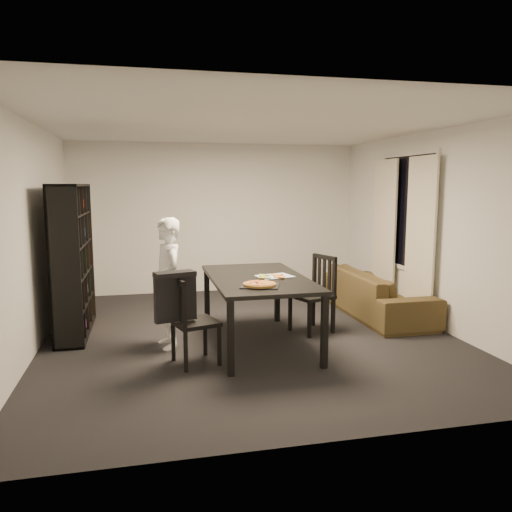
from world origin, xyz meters
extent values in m
cube|color=black|center=(0.00, 0.00, 0.00)|extent=(5.00, 5.50, 0.01)
cube|color=white|center=(0.00, 0.00, 2.60)|extent=(5.00, 5.50, 0.01)
cube|color=white|center=(0.00, 2.75, 1.30)|extent=(5.00, 0.01, 2.60)
cube|color=white|center=(0.00, -2.75, 1.30)|extent=(5.00, 0.01, 2.60)
cube|color=white|center=(-2.50, 0.00, 1.30)|extent=(0.01, 5.50, 2.60)
cube|color=white|center=(2.50, 0.00, 1.30)|extent=(0.01, 5.50, 2.60)
cube|color=black|center=(2.48, 0.60, 1.50)|extent=(0.02, 1.40, 1.60)
cube|color=white|center=(2.48, 0.60, 1.50)|extent=(0.03, 1.52, 1.72)
cube|color=silver|center=(2.40, 0.08, 1.15)|extent=(0.03, 0.70, 2.25)
cube|color=silver|center=(2.40, 1.12, 1.15)|extent=(0.03, 0.70, 2.25)
cube|color=black|center=(-2.16, 0.60, 0.95)|extent=(0.35, 1.50, 1.90)
cube|color=black|center=(0.02, -0.38, 0.80)|extent=(1.09, 1.96, 0.04)
cube|color=black|center=(-0.47, -1.31, 0.39)|extent=(0.07, 0.07, 0.77)
cube|color=black|center=(0.52, -1.31, 0.39)|extent=(0.07, 0.07, 0.77)
cube|color=black|center=(-0.47, 0.54, 0.39)|extent=(0.07, 0.07, 0.77)
cube|color=black|center=(0.52, 0.54, 0.39)|extent=(0.07, 0.07, 0.77)
cube|color=black|center=(-0.77, -0.87, 0.45)|extent=(0.54, 0.54, 0.04)
cube|color=black|center=(-0.95, -0.93, 0.70)|extent=(0.16, 0.43, 0.47)
cube|color=black|center=(-0.95, -0.93, 0.91)|extent=(0.15, 0.41, 0.05)
cube|color=black|center=(-0.53, -1.00, 0.21)|extent=(0.04, 0.04, 0.43)
cube|color=black|center=(-0.64, -0.64, 0.21)|extent=(0.04, 0.04, 0.43)
cube|color=black|center=(-0.89, -1.10, 0.21)|extent=(0.04, 0.04, 0.43)
cube|color=black|center=(-1.00, -0.74, 0.21)|extent=(0.04, 0.04, 0.43)
cube|color=black|center=(0.81, -0.04, 0.47)|extent=(0.59, 0.59, 0.04)
cube|color=black|center=(1.01, 0.03, 0.74)|extent=(0.20, 0.44, 0.49)
cube|color=black|center=(1.01, 0.03, 0.96)|extent=(0.19, 0.42, 0.05)
cube|color=black|center=(0.56, 0.07, 0.22)|extent=(0.04, 0.04, 0.45)
cube|color=black|center=(0.70, -0.30, 0.22)|extent=(0.04, 0.04, 0.45)
cube|color=black|center=(0.93, 0.21, 0.22)|extent=(0.04, 0.04, 0.45)
cube|color=black|center=(1.07, -0.16, 0.22)|extent=(0.04, 0.04, 0.45)
cube|color=black|center=(-0.97, -0.93, 0.73)|extent=(0.44, 0.20, 0.47)
cube|color=black|center=(-0.97, -0.93, 0.99)|extent=(0.45, 0.29, 0.05)
imported|color=white|center=(-1.02, -0.25, 0.76)|extent=(0.49, 0.63, 1.52)
cube|color=black|center=(-0.08, -0.94, 0.82)|extent=(0.48, 0.43, 0.01)
cylinder|color=#A1742F|center=(-0.09, -0.95, 0.84)|extent=(0.35, 0.35, 0.02)
cylinder|color=gold|center=(-0.09, -0.95, 0.86)|extent=(0.31, 0.31, 0.01)
cube|color=silver|center=(0.22, -0.42, 0.82)|extent=(0.46, 0.39, 0.01)
imported|color=#3E3019|center=(2.02, 0.56, 0.32)|extent=(0.86, 2.20, 0.64)
camera|label=1|loc=(-1.27, -6.00, 1.89)|focal=35.00mm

